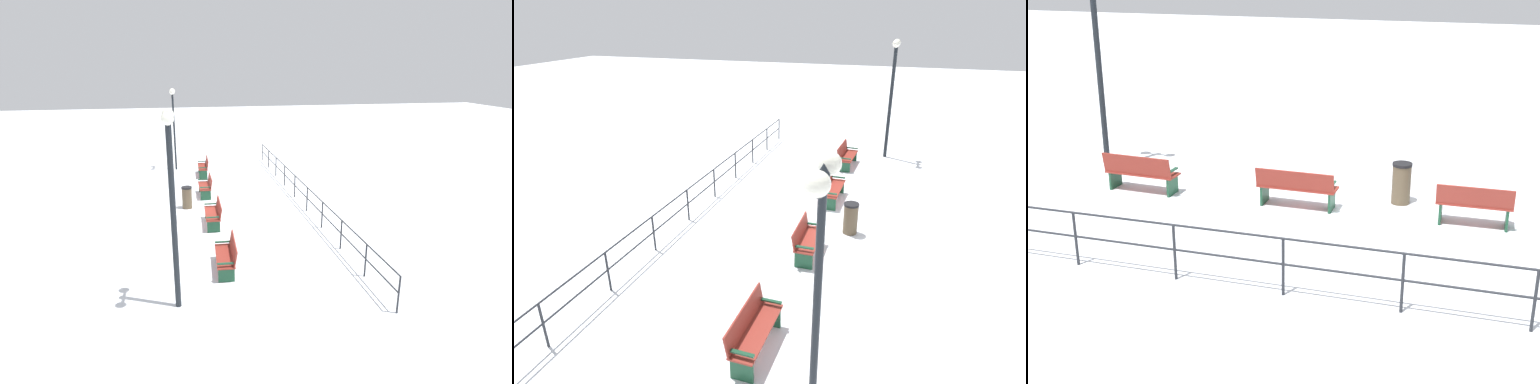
% 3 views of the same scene
% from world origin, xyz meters
% --- Properties ---
extents(ground_plane, '(80.00, 80.00, 0.00)m').
position_xyz_m(ground_plane, '(0.00, 0.00, 0.00)').
color(ground_plane, white).
rests_on(ground_plane, ground).
extents(bench_nearest, '(0.55, 1.68, 0.90)m').
position_xyz_m(bench_nearest, '(-0.16, -5.39, 0.49)').
color(bench_nearest, maroon).
rests_on(bench_nearest, ground).
extents(bench_second, '(0.56, 1.47, 0.88)m').
position_xyz_m(bench_second, '(-0.03, -1.80, 0.46)').
color(bench_second, maroon).
rests_on(bench_second, ground).
extents(bench_third, '(0.58, 1.69, 0.87)m').
position_xyz_m(bench_third, '(-0.07, 1.80, 0.46)').
color(bench_third, maroon).
rests_on(bench_third, ground).
extents(bench_fourth, '(0.63, 1.69, 0.89)m').
position_xyz_m(bench_fourth, '(-0.14, 5.40, 0.46)').
color(bench_fourth, maroon).
rests_on(bench_fourth, ground).
extents(lamppost_near, '(0.28, 0.94, 4.35)m').
position_xyz_m(lamppost_near, '(1.28, -6.99, 3.23)').
color(lamppost_near, black).
rests_on(lamppost_near, ground).
extents(lamppost_middle, '(0.28, 1.01, 4.75)m').
position_xyz_m(lamppost_middle, '(1.28, 7.11, 3.15)').
color(lamppost_middle, black).
rests_on(lamppost_middle, ground).
extents(waterfront_railing, '(0.05, 16.76, 0.99)m').
position_xyz_m(waterfront_railing, '(-3.83, -0.00, 0.67)').
color(waterfront_railing, '#26282D').
rests_on(waterfront_railing, ground).
extents(trash_bin, '(0.42, 0.42, 0.90)m').
position_xyz_m(trash_bin, '(0.86, -0.26, 0.45)').
color(trash_bin, brown).
rests_on(trash_bin, ground).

